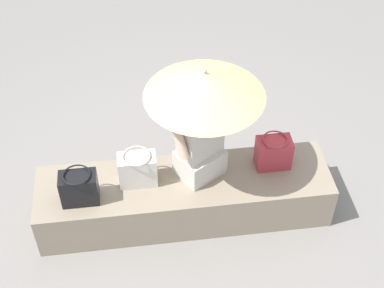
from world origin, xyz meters
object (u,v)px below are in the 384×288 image
person_seated (200,136)px  handbag_black (79,188)px  tote_bag_canvas (274,152)px  parasol (205,84)px  shoulder_bag_spare (138,169)px

person_seated → handbag_black: person_seated is taller
handbag_black → tote_bag_canvas: bearing=6.7°
parasol → handbag_black: bearing=-170.3°
parasol → person_seated: bearing=150.5°
tote_bag_canvas → shoulder_bag_spare: 1.09m
parasol → shoulder_bag_spare: 0.91m
handbag_black → tote_bag_canvas: size_ratio=1.01×
parasol → shoulder_bag_spare: size_ratio=3.47×
parasol → handbag_black: size_ratio=3.54×
handbag_black → shoulder_bag_spare: 0.46m
person_seated → parasol: 0.50m
person_seated → tote_bag_canvas: 0.64m
handbag_black → person_seated: bearing=10.8°
tote_bag_canvas → parasol: bearing=-178.4°
parasol → tote_bag_canvas: (0.57, 0.02, -0.75)m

